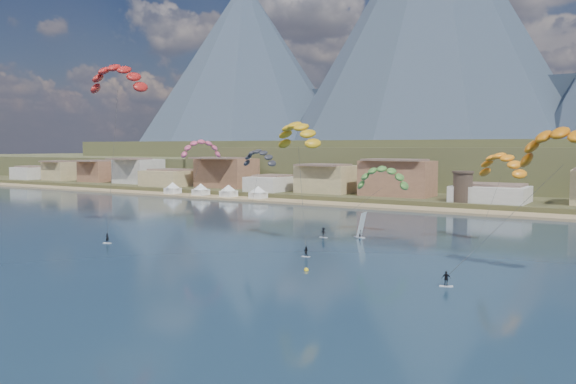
% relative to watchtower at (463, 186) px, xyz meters
% --- Properties ---
extents(ground, '(2400.00, 2400.00, 0.00)m').
position_rel_watchtower_xyz_m(ground, '(-5.00, -114.00, -6.37)').
color(ground, black).
rests_on(ground, ground).
extents(beach, '(2200.00, 12.00, 0.90)m').
position_rel_watchtower_xyz_m(beach, '(-5.00, -8.00, -6.12)').
color(beach, tan).
rests_on(beach, ground).
extents(town, '(400.00, 24.00, 12.00)m').
position_rel_watchtower_xyz_m(town, '(-45.00, 8.00, 1.63)').
color(town, silver).
rests_on(town, ground).
extents(watchtower, '(5.82, 5.82, 8.60)m').
position_rel_watchtower_xyz_m(watchtower, '(0.00, 0.00, 0.00)').
color(watchtower, '#47382D').
rests_on(watchtower, ground).
extents(beach_tents, '(43.40, 6.40, 5.00)m').
position_rel_watchtower_xyz_m(beach_tents, '(-81.25, -8.00, -2.66)').
color(beach_tents, white).
rests_on(beach_tents, ground).
extents(kitesurfer_red, '(15.89, 15.27, 35.17)m').
position_rel_watchtower_xyz_m(kitesurfer_red, '(-46.03, -80.18, 25.15)').
color(kitesurfer_red, silver).
rests_on(kitesurfer_red, ground).
extents(kitesurfer_yellow, '(13.44, 13.69, 23.49)m').
position_rel_watchtower_xyz_m(kitesurfer_yellow, '(-8.19, -73.56, 13.57)').
color(kitesurfer_yellow, silver).
rests_on(kitesurfer_yellow, ground).
extents(kitesurfer_orange, '(18.61, 15.83, 23.46)m').
position_rel_watchtower_xyz_m(kitesurfer_orange, '(34.87, -79.43, 11.56)').
color(kitesurfer_orange, silver).
rests_on(kitesurfer_orange, ground).
extents(kitesurfer_green, '(13.92, 13.65, 16.77)m').
position_rel_watchtower_xyz_m(kitesurfer_green, '(-0.73, -54.16, 5.43)').
color(kitesurfer_green, silver).
rests_on(kitesurfer_green, ground).
extents(distant_kite_pink, '(8.94, 9.33, 20.45)m').
position_rel_watchtower_xyz_m(distant_kite_pink, '(-43.15, -58.71, 11.13)').
color(distant_kite_pink, '#262626').
rests_on(distant_kite_pink, ground).
extents(distant_kite_dark, '(8.16, 5.62, 18.26)m').
position_rel_watchtower_xyz_m(distant_kite_dark, '(-26.51, -59.37, 9.13)').
color(distant_kite_dark, '#262626').
rests_on(distant_kite_dark, ground).
extents(distant_kite_orange, '(10.45, 8.63, 18.05)m').
position_rel_watchtower_xyz_m(distant_kite_orange, '(21.80, -53.66, 8.37)').
color(distant_kite_orange, '#262626').
rests_on(distant_kite_orange, ground).
extents(windsurfer, '(3.00, 3.07, 4.82)m').
position_rel_watchtower_xyz_m(windsurfer, '(-2.32, -60.48, -4.84)').
color(windsurfer, silver).
rests_on(windsurfer, ground).
extents(buoy, '(0.65, 0.65, 0.65)m').
position_rel_watchtower_xyz_m(buoy, '(4.24, -91.87, -6.26)').
color(buoy, yellow).
rests_on(buoy, ground).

